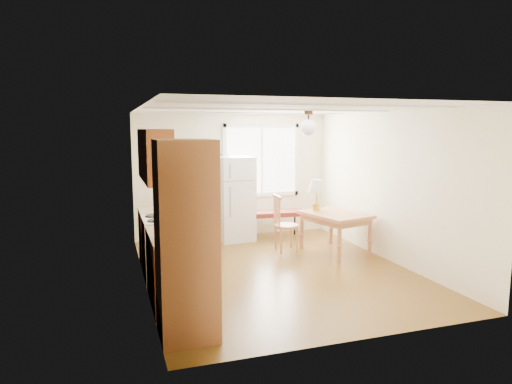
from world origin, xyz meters
name	(u,v)px	position (x,y,z in m)	size (l,w,h in m)	color
room_shell	(277,191)	(0.00, 0.00, 1.25)	(4.60, 5.60, 2.62)	#503210
kitchen_run	(170,235)	(-1.72, -0.63, 0.84)	(0.65, 3.40, 2.20)	brown
window_unit	(262,160)	(0.60, 2.47, 1.55)	(1.64, 0.05, 1.51)	white
pendant_light	(308,127)	(0.70, 0.40, 2.24)	(0.26, 0.26, 0.40)	black
refrigerator	(234,199)	(-0.10, 2.12, 0.83)	(0.76, 0.76, 1.66)	silver
bench	(275,214)	(0.74, 2.01, 0.49)	(1.22, 0.52, 0.55)	#5A1B15
dining_table	(335,219)	(1.38, 0.67, 0.61)	(1.12, 1.32, 0.72)	#B16D44
chair	(281,219)	(0.50, 1.05, 0.58)	(0.45, 0.45, 1.01)	#B16D44
table_lamp	(317,188)	(1.15, 0.98, 1.13)	(0.33, 0.33, 0.57)	gold
coffee_maker	(173,227)	(-1.72, -0.99, 1.02)	(0.20, 0.24, 0.34)	black
kettle	(169,228)	(-1.75, -0.85, 0.98)	(0.10, 0.10, 0.20)	red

